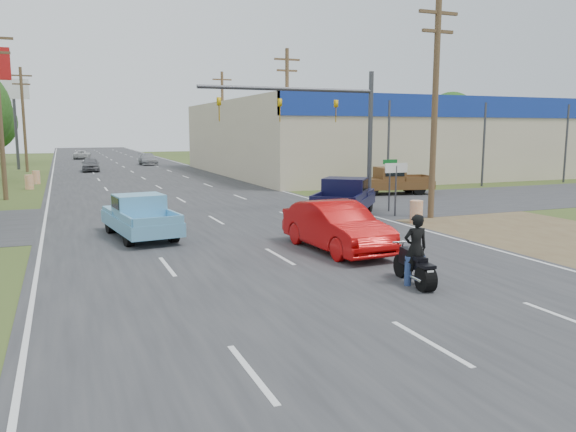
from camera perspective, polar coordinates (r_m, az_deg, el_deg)
name	(u,v)px	position (r m, az deg, el deg)	size (l,w,h in m)	color
ground	(429,344)	(11.37, 14.17, -12.46)	(200.00, 200.00, 0.00)	#34431B
main_road	(143,178)	(49.09, -14.48, 3.73)	(15.00, 180.00, 0.02)	#2D2D30
cross_road	(205,214)	(27.56, -8.38, 0.19)	(120.00, 10.00, 0.02)	#2D2D30
dirt_verge	(502,226)	(25.70, 20.93, -0.93)	(8.00, 18.00, 0.01)	brown
big_box_store	(454,137)	(61.79, 16.56, 7.69)	(50.00, 28.10, 6.60)	#B7A88C
utility_pole_1	(435,102)	(26.75, 14.71, 11.15)	(2.00, 0.28, 10.00)	#4C3823
utility_pole_2	(287,113)	(42.59, -0.10, 10.43)	(2.00, 0.28, 10.00)	#4C3823
utility_pole_3	(223,118)	(59.67, -6.65, 9.89)	(2.00, 0.28, 10.00)	#4C3823
utility_pole_6	(24,117)	(60.60, -25.28, 9.10)	(2.00, 0.28, 10.00)	#4C3823
tree_3	(451,117)	(99.66, 16.27, 9.62)	(8.40, 8.40, 10.40)	#422D19
tree_5	(262,120)	(109.72, -2.66, 9.68)	(7.98, 7.98, 9.88)	#422D19
barrel_0	(416,212)	(25.29, 12.90, 0.42)	(0.56, 0.56, 1.00)	orange
barrel_1	(337,192)	(32.74, 4.98, 2.46)	(0.56, 0.56, 1.00)	orange
barrel_2	(29,182)	(42.71, -24.80, 3.15)	(0.56, 0.56, 1.00)	orange
barrel_3	(36,177)	(46.68, -24.21, 3.60)	(0.56, 0.56, 1.00)	orange
pole_sign_left_far	(14,99)	(64.71, -26.09, 10.62)	(3.00, 0.35, 9.20)	#3F3F44
lane_sign	(396,176)	(26.89, 10.92, 3.97)	(1.20, 0.08, 2.52)	#3F3F44
street_name_sign	(390,180)	(28.50, 10.29, 3.66)	(0.80, 0.08, 2.61)	#3F3F44
signal_mast	(323,115)	(28.28, 3.62, 10.22)	(9.12, 0.40, 7.00)	#3F3F44
red_convertible	(336,227)	(18.96, 4.94, -1.12)	(1.75, 5.01, 1.65)	#AB0707
motorcycle	(416,269)	(15.11, 12.85, -5.22)	(0.68, 2.10, 1.07)	black
rider	(415,252)	(15.06, 12.82, -3.59)	(0.66, 0.43, 1.81)	black
blue_pickup	(139,216)	(22.10, -14.88, 0.04)	(2.53, 5.17, 1.65)	black
navy_pickup	(345,197)	(26.82, 5.81, 1.96)	(5.09, 5.56, 1.81)	black
brown_pickup	(389,181)	(36.22, 10.21, 3.55)	(5.48, 2.92, 1.73)	black
distant_car_grey	(91,165)	(58.72, -19.42, 4.96)	(1.64, 4.08, 1.39)	slate
distant_car_silver	(148,159)	(68.06, -14.03, 5.61)	(1.84, 4.53, 1.32)	#99999D
distant_car_white	(82,155)	(84.37, -20.19, 5.86)	(2.01, 4.35, 1.21)	silver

